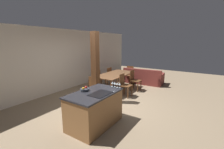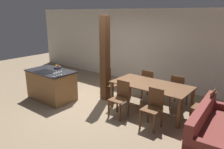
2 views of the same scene
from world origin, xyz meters
TOP-DOWN VIEW (x-y plane):
  - ground_plane at (0.00, 0.00)m, footprint 16.00×16.00m
  - wall_back at (0.00, 2.66)m, footprint 11.20×0.08m
  - kitchen_island at (-1.23, -0.46)m, footprint 1.44×0.87m
  - fruit_bowl at (-1.26, -0.16)m, footprint 0.22×0.22m
  - wine_glass_near at (-0.58, -0.82)m, footprint 0.07×0.07m
  - wine_glass_middle at (-0.58, -0.74)m, footprint 0.07×0.07m
  - wine_glass_far at (-0.58, -0.66)m, footprint 0.07×0.07m
  - wine_glass_end at (-0.58, -0.58)m, footprint 0.07×0.07m
  - dining_table at (1.55, 0.66)m, footprint 2.05×1.01m
  - dining_chair_near_left at (1.09, -0.08)m, footprint 0.40×0.40m
  - dining_chair_near_right at (2.01, -0.08)m, footprint 0.40×0.40m
  - dining_chair_far_left at (1.09, 1.39)m, footprint 0.40×0.40m
  - dining_chair_far_right at (2.01, 1.39)m, footprint 0.40×0.40m
  - dining_chair_head_end at (0.15, 0.66)m, footprint 0.40×0.40m
  - dining_chair_foot_end at (2.95, 0.66)m, footprint 0.40×0.40m
  - couch at (3.40, 0.03)m, footprint 1.07×2.04m
  - timber_post at (0.06, 0.55)m, footprint 0.22×0.22m

SIDE VIEW (x-z plane):
  - ground_plane at x=0.00m, z-range 0.00..0.00m
  - couch at x=3.40m, z-range -0.13..0.67m
  - kitchen_island at x=-1.23m, z-range 0.00..0.90m
  - dining_chair_near_left at x=1.09m, z-range 0.03..0.94m
  - dining_chair_near_right at x=2.01m, z-range 0.03..0.94m
  - dining_chair_far_left at x=1.09m, z-range 0.03..0.94m
  - dining_chair_far_right at x=2.01m, z-range 0.03..0.94m
  - dining_chair_head_end at x=0.15m, z-range 0.03..0.94m
  - dining_chair_foot_end at x=2.95m, z-range 0.03..0.94m
  - dining_table at x=1.55m, z-range 0.29..1.05m
  - fruit_bowl at x=-1.26m, z-range 0.89..0.99m
  - wine_glass_near at x=-0.58m, z-range 0.94..1.09m
  - wine_glass_middle at x=-0.58m, z-range 0.94..1.09m
  - wine_glass_far at x=-0.58m, z-range 0.94..1.09m
  - wine_glass_end at x=-0.58m, z-range 0.94..1.09m
  - timber_post at x=0.06m, z-range 0.00..2.49m
  - wall_back at x=0.00m, z-range 0.00..2.70m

